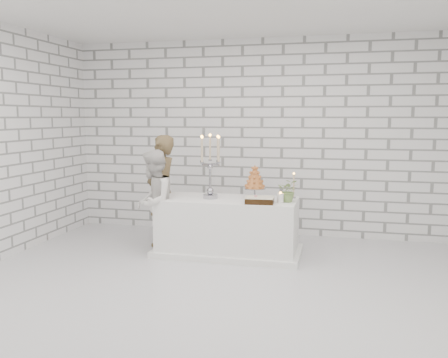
# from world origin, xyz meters

# --- Properties ---
(ground) EXTENTS (6.00, 5.00, 0.01)m
(ground) POSITION_xyz_m (0.00, 0.00, 0.00)
(ground) COLOR silver
(ground) RESTS_ON ground
(wall_back) EXTENTS (6.00, 0.01, 3.00)m
(wall_back) POSITION_xyz_m (0.00, 2.50, 1.50)
(wall_back) COLOR white
(wall_back) RESTS_ON ground
(wall_front) EXTENTS (6.00, 0.01, 3.00)m
(wall_front) POSITION_xyz_m (0.00, -2.50, 1.50)
(wall_front) COLOR white
(wall_front) RESTS_ON ground
(cake_table) EXTENTS (1.80, 0.80, 0.75)m
(cake_table) POSITION_xyz_m (-0.24, 1.24, 0.38)
(cake_table) COLOR white
(cake_table) RESTS_ON ground
(groom) EXTENTS (0.45, 0.62, 1.57)m
(groom) POSITION_xyz_m (-1.26, 1.48, 0.78)
(groom) COLOR brown
(groom) RESTS_ON ground
(bride) EXTENTS (0.60, 0.73, 1.39)m
(bride) POSITION_xyz_m (-1.20, 1.02, 0.70)
(bride) COLOR white
(bride) RESTS_ON ground
(candelabra) EXTENTS (0.43, 0.43, 0.85)m
(candelabra) POSITION_xyz_m (-0.47, 1.20, 1.18)
(candelabra) COLOR #9998A2
(candelabra) RESTS_ON cake_table
(croquembouche) EXTENTS (0.30, 0.30, 0.45)m
(croquembouche) POSITION_xyz_m (0.10, 1.33, 0.97)
(croquembouche) COLOR #975125
(croquembouche) RESTS_ON cake_table
(chocolate_cake) EXTENTS (0.36, 0.27, 0.08)m
(chocolate_cake) POSITION_xyz_m (0.22, 1.00, 0.79)
(chocolate_cake) COLOR black
(chocolate_cake) RESTS_ON cake_table
(pillar_candle) EXTENTS (0.09, 0.09, 0.12)m
(pillar_candle) POSITION_xyz_m (0.47, 1.09, 0.81)
(pillar_candle) COLOR white
(pillar_candle) RESTS_ON cake_table
(extra_taper) EXTENTS (0.07, 0.07, 0.32)m
(extra_taper) POSITION_xyz_m (0.59, 1.47, 0.91)
(extra_taper) COLOR #CCB592
(extra_taper) RESTS_ON cake_table
(flowers) EXTENTS (0.26, 0.23, 0.29)m
(flowers) POSITION_xyz_m (0.55, 1.19, 0.90)
(flowers) COLOR #577D39
(flowers) RESTS_ON cake_table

